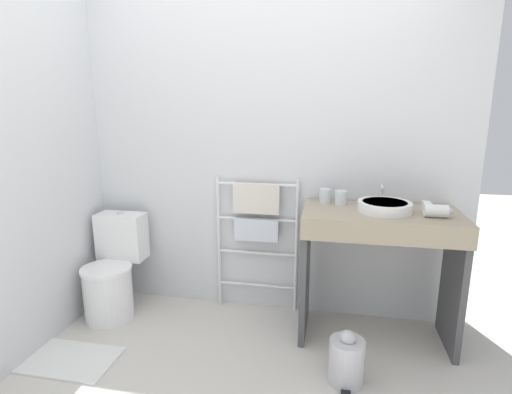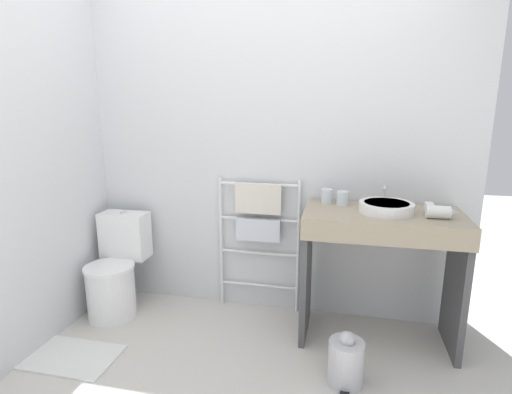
{
  "view_description": "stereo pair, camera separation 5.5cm",
  "coord_description": "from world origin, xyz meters",
  "px_view_note": "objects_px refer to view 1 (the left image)",
  "views": [
    {
      "loc": [
        0.49,
        -1.55,
        1.55
      ],
      "look_at": [
        0.05,
        0.67,
        1.03
      ],
      "focal_mm": 28.0,
      "sensor_mm": 36.0,
      "label": 1
    },
    {
      "loc": [
        0.54,
        -1.54,
        1.55
      ],
      "look_at": [
        0.05,
        0.67,
        1.03
      ],
      "focal_mm": 28.0,
      "sensor_mm": 36.0,
      "label": 2
    }
  ],
  "objects_px": {
    "sink_basin": "(385,206)",
    "trash_bin": "(347,360)",
    "towel_radiator": "(256,221)",
    "hair_dryer": "(436,210)",
    "toilet": "(113,273)",
    "cup_near_wall": "(325,196)",
    "cup_near_edge": "(341,198)"
  },
  "relations": [
    {
      "from": "sink_basin",
      "to": "trash_bin",
      "type": "relative_size",
      "value": 1.03
    },
    {
      "from": "sink_basin",
      "to": "trash_bin",
      "type": "bearing_deg",
      "value": -112.28
    },
    {
      "from": "towel_radiator",
      "to": "trash_bin",
      "type": "height_order",
      "value": "towel_radiator"
    },
    {
      "from": "hair_dryer",
      "to": "towel_radiator",
      "type": "bearing_deg",
      "value": 165.96
    },
    {
      "from": "toilet",
      "to": "cup_near_wall",
      "type": "bearing_deg",
      "value": 7.93
    },
    {
      "from": "cup_near_edge",
      "to": "sink_basin",
      "type": "bearing_deg",
      "value": -25.89
    },
    {
      "from": "cup_near_wall",
      "to": "cup_near_edge",
      "type": "xyz_separation_m",
      "value": [
        0.11,
        -0.04,
        -0.0
      ]
    },
    {
      "from": "toilet",
      "to": "cup_near_wall",
      "type": "relative_size",
      "value": 7.77
    },
    {
      "from": "towel_radiator",
      "to": "cup_near_edge",
      "type": "height_order",
      "value": "towel_radiator"
    },
    {
      "from": "cup_near_wall",
      "to": "hair_dryer",
      "type": "xyz_separation_m",
      "value": [
        0.67,
        -0.23,
        -0.01
      ]
    },
    {
      "from": "toilet",
      "to": "towel_radiator",
      "type": "bearing_deg",
      "value": 14.7
    },
    {
      "from": "cup_near_edge",
      "to": "hair_dryer",
      "type": "bearing_deg",
      "value": -18.78
    },
    {
      "from": "cup_near_wall",
      "to": "sink_basin",
      "type": "bearing_deg",
      "value": -24.49
    },
    {
      "from": "towel_radiator",
      "to": "sink_basin",
      "type": "bearing_deg",
      "value": -14.83
    },
    {
      "from": "sink_basin",
      "to": "trash_bin",
      "type": "xyz_separation_m",
      "value": [
        -0.21,
        -0.51,
        -0.78
      ]
    },
    {
      "from": "toilet",
      "to": "towel_radiator",
      "type": "distance_m",
      "value": 1.14
    },
    {
      "from": "cup_near_wall",
      "to": "cup_near_edge",
      "type": "bearing_deg",
      "value": -20.79
    },
    {
      "from": "trash_bin",
      "to": "toilet",
      "type": "bearing_deg",
      "value": 164.76
    },
    {
      "from": "toilet",
      "to": "sink_basin",
      "type": "relative_size",
      "value": 2.23
    },
    {
      "from": "towel_radiator",
      "to": "trash_bin",
      "type": "bearing_deg",
      "value": -47.98
    },
    {
      "from": "sink_basin",
      "to": "cup_near_wall",
      "type": "height_order",
      "value": "cup_near_wall"
    },
    {
      "from": "sink_basin",
      "to": "cup_near_edge",
      "type": "relative_size",
      "value": 3.56
    },
    {
      "from": "toilet",
      "to": "hair_dryer",
      "type": "height_order",
      "value": "hair_dryer"
    },
    {
      "from": "towel_radiator",
      "to": "hair_dryer",
      "type": "bearing_deg",
      "value": -14.04
    },
    {
      "from": "trash_bin",
      "to": "sink_basin",
      "type": "bearing_deg",
      "value": 67.72
    },
    {
      "from": "trash_bin",
      "to": "cup_near_wall",
      "type": "bearing_deg",
      "value": 104.02
    },
    {
      "from": "towel_radiator",
      "to": "hair_dryer",
      "type": "relative_size",
      "value": 5.45
    },
    {
      "from": "towel_radiator",
      "to": "cup_near_wall",
      "type": "bearing_deg",
      "value": -6.82
    },
    {
      "from": "towel_radiator",
      "to": "cup_near_edge",
      "type": "relative_size",
      "value": 10.83
    },
    {
      "from": "cup_near_wall",
      "to": "hair_dryer",
      "type": "height_order",
      "value": "cup_near_wall"
    },
    {
      "from": "sink_basin",
      "to": "hair_dryer",
      "type": "relative_size",
      "value": 1.79
    },
    {
      "from": "hair_dryer",
      "to": "sink_basin",
      "type": "bearing_deg",
      "value": 168.33
    }
  ]
}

